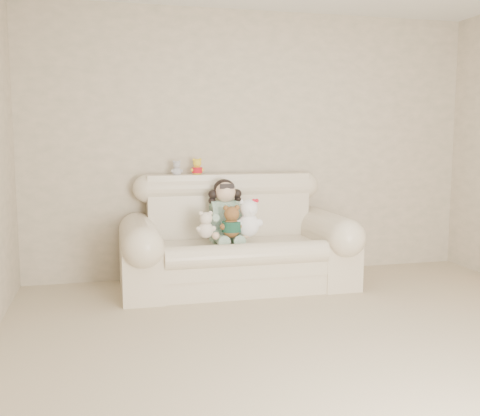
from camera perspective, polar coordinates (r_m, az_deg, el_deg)
name	(u,v)px	position (r m, az deg, el deg)	size (l,w,h in m)	color
floor	(365,371)	(3.48, 12.78, -16.08)	(5.00, 5.00, 0.00)	tan
wall_back	(255,145)	(5.55, 1.51, 6.50)	(4.50, 4.50, 0.00)	tan
sofa	(237,232)	(5.06, -0.27, -2.51)	(2.10, 0.95, 1.03)	beige
seated_child	(225,210)	(5.08, -1.53, -0.20)	(0.35, 0.43, 0.59)	#317B53
brown_teddy	(231,218)	(4.87, -0.88, -1.07)	(0.22, 0.17, 0.34)	brown
white_cat	(248,214)	(4.91, 0.87, -0.60)	(0.26, 0.20, 0.40)	white
cream_teddy	(206,222)	(4.84, -3.54, -1.46)	(0.18, 0.14, 0.28)	white
yellow_mini_bear	(197,166)	(5.29, -4.44, 4.38)	(0.13, 0.10, 0.20)	yellow
grey_mini_plush	(177,167)	(5.25, -6.53, 4.21)	(0.11, 0.09, 0.18)	silver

